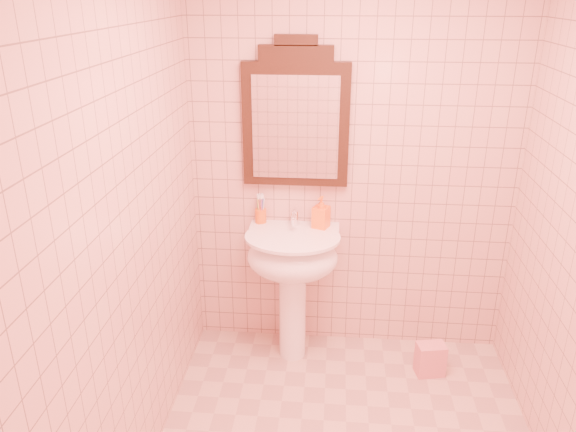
# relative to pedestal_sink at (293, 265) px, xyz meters

# --- Properties ---
(back_wall) EXTENTS (2.00, 0.02, 2.50)m
(back_wall) POSITION_rel_pedestal_sink_xyz_m (0.35, 0.23, 0.59)
(back_wall) COLOR #D4A494
(back_wall) RESTS_ON floor
(pedestal_sink) EXTENTS (0.58, 0.58, 0.86)m
(pedestal_sink) POSITION_rel_pedestal_sink_xyz_m (0.00, 0.00, 0.00)
(pedestal_sink) COLOR white
(pedestal_sink) RESTS_ON floor
(faucet) EXTENTS (0.04, 0.16, 0.11)m
(faucet) POSITION_rel_pedestal_sink_xyz_m (0.00, 0.14, 0.26)
(faucet) COLOR white
(faucet) RESTS_ON pedestal_sink
(mirror) EXTENTS (0.64, 0.06, 0.89)m
(mirror) POSITION_rel_pedestal_sink_xyz_m (0.00, 0.20, 0.87)
(mirror) COLOR black
(mirror) RESTS_ON back_wall
(toothbrush_cup) EXTENTS (0.07, 0.07, 0.17)m
(toothbrush_cup) POSITION_rel_pedestal_sink_xyz_m (-0.22, 0.18, 0.25)
(toothbrush_cup) COLOR #DE5E12
(toothbrush_cup) RESTS_ON pedestal_sink
(soap_dispenser) EXTENTS (0.12, 0.12, 0.20)m
(soap_dispenser) POSITION_rel_pedestal_sink_xyz_m (0.17, 0.14, 0.30)
(soap_dispenser) COLOR orange
(soap_dispenser) RESTS_ON pedestal_sink
(towel) EXTENTS (0.19, 0.15, 0.21)m
(towel) POSITION_rel_pedestal_sink_xyz_m (0.87, -0.12, -0.56)
(towel) COLOR #C37573
(towel) RESTS_ON floor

